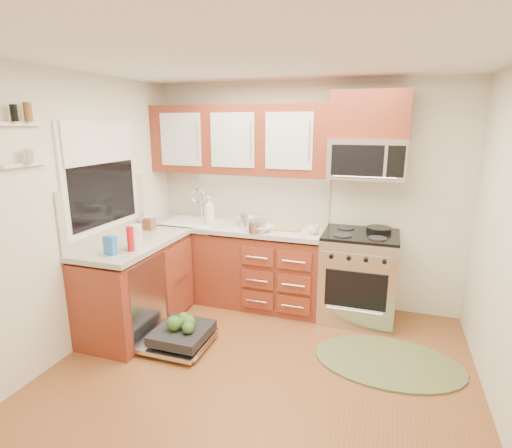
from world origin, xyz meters
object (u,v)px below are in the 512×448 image
(sink, at_px, (193,232))
(skillet, at_px, (379,229))
(stock_pot, at_px, (256,226))
(cup, at_px, (313,230))
(dishwasher, at_px, (179,336))
(cutting_board, at_px, (287,229))
(microwave, at_px, (367,159))
(upper_cabinets, at_px, (238,140))
(rug, at_px, (388,362))
(paper_towel_roll, at_px, (136,237))
(bowl_b, at_px, (246,220))
(bowl_a, at_px, (259,229))
(range, at_px, (358,276))

(sink, xyz_separation_m, skillet, (2.10, 0.13, 0.17))
(stock_pot, height_order, cup, stock_pot)
(stock_pot, relative_size, cup, 1.75)
(dishwasher, height_order, cutting_board, cutting_board)
(microwave, height_order, dishwasher, microwave)
(upper_cabinets, distance_m, rug, 2.72)
(cutting_board, bearing_deg, sink, 179.68)
(paper_towel_roll, bearing_deg, microwave, 32.91)
(microwave, relative_size, bowl_b, 3.13)
(stock_pot, bearing_deg, bowl_a, 49.36)
(cup, bearing_deg, microwave, 24.22)
(cutting_board, height_order, cup, cup)
(paper_towel_roll, bearing_deg, rug, 8.40)
(microwave, bearing_deg, stock_pot, -162.92)
(rug, bearing_deg, cup, 139.82)
(microwave, distance_m, bowl_b, 1.50)
(upper_cabinets, height_order, cutting_board, upper_cabinets)
(microwave, xyz_separation_m, skillet, (0.17, -0.00, -0.73))
(range, bearing_deg, cutting_board, -178.80)
(dishwasher, bearing_deg, rug, 10.13)
(dishwasher, bearing_deg, sink, 109.20)
(upper_cabinets, distance_m, microwave, 1.42)
(sink, bearing_deg, bowl_a, -10.91)
(range, relative_size, cutting_board, 3.45)
(range, height_order, microwave, microwave)
(upper_cabinets, xyz_separation_m, range, (1.41, -0.15, -1.40))
(skillet, relative_size, cutting_board, 0.94)
(range, distance_m, dishwasher, 1.95)
(upper_cabinets, height_order, stock_pot, upper_cabinets)
(bowl_b, bearing_deg, sink, -167.97)
(sink, height_order, bowl_a, bowl_a)
(dishwasher, relative_size, skillet, 2.72)
(upper_cabinets, height_order, range, upper_cabinets)
(microwave, relative_size, paper_towel_roll, 3.28)
(stock_pot, bearing_deg, microwave, 17.08)
(microwave, height_order, bowl_b, microwave)
(upper_cabinets, distance_m, bowl_a, 1.04)
(range, xyz_separation_m, paper_towel_roll, (-1.93, -1.13, 0.57))
(cup, bearing_deg, rug, -40.18)
(sink, xyz_separation_m, cutting_board, (1.15, -0.01, 0.13))
(rug, bearing_deg, upper_cabinets, 151.82)
(stock_pot, distance_m, cup, 0.60)
(range, relative_size, bowl_b, 3.91)
(microwave, height_order, paper_towel_roll, microwave)
(cutting_board, relative_size, bowl_a, 1.07)
(bowl_a, bearing_deg, stock_pot, -130.64)
(bowl_b, bearing_deg, bowl_a, -49.73)
(upper_cabinets, height_order, rug, upper_cabinets)
(stock_pot, xyz_separation_m, paper_towel_roll, (-0.86, -0.92, 0.05))
(microwave, distance_m, cutting_board, 1.10)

